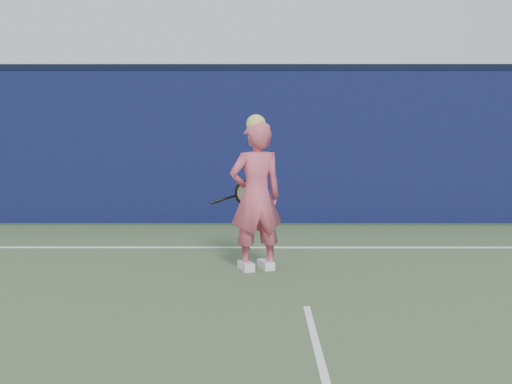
{
  "coord_description": "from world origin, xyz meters",
  "views": [
    {
      "loc": [
        -0.44,
        -5.35,
        1.72
      ],
      "look_at": [
        -0.47,
        2.63,
        0.9
      ],
      "focal_mm": 50.0,
      "sensor_mm": 36.0,
      "label": 1
    }
  ],
  "objects": [
    {
      "name": "racket",
      "position": [
        -0.61,
        3.02,
        0.84
      ],
      "size": [
        0.58,
        0.18,
        0.31
      ],
      "rotation": [
        0.0,
        0.0,
        0.09
      ],
      "color": "black",
      "rests_on": "ground"
    },
    {
      "name": "player",
      "position": [
        -0.47,
        2.63,
        0.85
      ],
      "size": [
        0.72,
        0.59,
        1.77
      ],
      "rotation": [
        0.0,
        0.0,
        3.49
      ],
      "color": "#D15167",
      "rests_on": "ground"
    },
    {
      "name": "backstop_wall",
      "position": [
        0.0,
        6.5,
        1.25
      ],
      "size": [
        24.0,
        0.4,
        2.5
      ],
      "primitive_type": "cube",
      "color": "#0D123A",
      "rests_on": "ground"
    },
    {
      "name": "ground",
      "position": [
        0.0,
        0.0,
        0.0
      ],
      "size": [
        80.0,
        80.0,
        0.0
      ],
      "primitive_type": "plane",
      "color": "#263B24",
      "rests_on": "ground"
    },
    {
      "name": "court_lines",
      "position": [
        0.0,
        -0.33,
        0.01
      ],
      "size": [
        11.0,
        12.04,
        0.01
      ],
      "color": "white",
      "rests_on": "court_surface"
    },
    {
      "name": "wall_cap",
      "position": [
        0.0,
        6.5,
        2.55
      ],
      "size": [
        24.0,
        0.42,
        0.1
      ],
      "primitive_type": "cube",
      "color": "black",
      "rests_on": "backstop_wall"
    }
  ]
}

